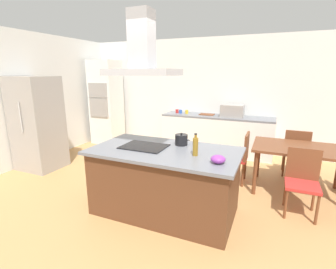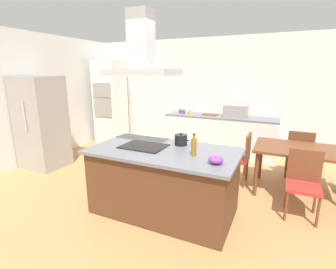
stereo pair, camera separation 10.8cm
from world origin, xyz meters
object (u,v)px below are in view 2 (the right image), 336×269
cutting_board (210,115)px  countertop_microwave (236,111)px  range_hood (141,55)px  wall_oven_stack (110,102)px  tea_kettle (181,140)px  mixing_bowl (216,160)px  dining_table (302,153)px  olive_oil_bottle (194,147)px  chair_facing_back_wall (299,151)px  chair_facing_island (304,179)px  cooktop (144,146)px  coffee_mug_blue (184,112)px  coffee_mug_red (180,111)px  refrigerator (41,123)px  coffee_mug_yellow (190,112)px  chair_at_left_end (241,155)px

cutting_board → countertop_microwave: bearing=-4.7°
range_hood → cutting_board: bearing=87.8°
wall_oven_stack → tea_kettle: bearing=-37.9°
mixing_bowl → cutting_board: bearing=106.7°
dining_table → olive_oil_bottle: bearing=-131.1°
chair_facing_back_wall → chair_facing_island: bearing=-90.0°
cooktop → mixing_bowl: bearing=-12.0°
olive_oil_bottle → chair_facing_back_wall: size_ratio=0.31×
coffee_mug_blue → range_hood: bearing=-79.3°
dining_table → chair_facing_island: bearing=-90.0°
mixing_bowl → wall_oven_stack: bearing=141.8°
coffee_mug_red → refrigerator: (-2.03, -2.38, -0.03)m
wall_oven_stack → refrigerator: bearing=-92.2°
cutting_board → chair_facing_island: size_ratio=0.38×
tea_kettle → mixing_bowl: (0.63, -0.51, -0.03)m
olive_oil_bottle → refrigerator: (-3.42, 0.61, -0.11)m
tea_kettle → refrigerator: bearing=175.6°
refrigerator → wall_oven_stack: bearing=87.8°
cooktop → dining_table: bearing=34.5°
mixing_bowl → wall_oven_stack: 4.65m
chair_facing_island → coffee_mug_yellow: bearing=138.0°
coffee_mug_red → chair_facing_island: size_ratio=0.10×
chair_at_left_end → cooktop: bearing=-128.6°
wall_oven_stack → refrigerator: (-0.08, -2.12, -0.19)m
coffee_mug_blue → chair_facing_back_wall: size_ratio=0.10×
countertop_microwave → coffee_mug_red: 1.37m
dining_table → wall_oven_stack: bearing=164.8°
tea_kettle → chair_at_left_end: 1.37m
coffee_mug_blue → chair_at_left_end: coffee_mug_blue is taller
mixing_bowl → cutting_board: mixing_bowl is taller
cutting_board → chair_at_left_end: bearing=-57.1°
wall_oven_stack → chair_facing_back_wall: 4.69m
olive_oil_bottle → refrigerator: size_ratio=0.15×
cutting_board → dining_table: bearing=-38.9°
coffee_mug_red → wall_oven_stack: size_ratio=0.04×
tea_kettle → wall_oven_stack: (-3.03, 2.36, 0.13)m
coffee_mug_yellow → refrigerator: 3.29m
cooktop → coffee_mug_yellow: size_ratio=6.67×
countertop_microwave → chair_at_left_end: 1.63m
tea_kettle → wall_oven_stack: wall_oven_stack is taller
cutting_board → dining_table: 2.47m
countertop_microwave → coffee_mug_red: bearing=178.7°
tea_kettle → dining_table: bearing=34.7°
mixing_bowl → chair_facing_back_wall: (0.96, 2.28, -0.44)m
wall_oven_stack → cooktop: bearing=-45.6°
coffee_mug_blue → countertop_microwave: bearing=-0.2°
tea_kettle → chair_facing_back_wall: (1.59, 1.76, -0.47)m
olive_oil_bottle → chair_facing_island: (1.27, 0.80, -0.51)m
chair_facing_back_wall → tea_kettle: bearing=-132.0°
tea_kettle → cooktop: bearing=-146.3°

